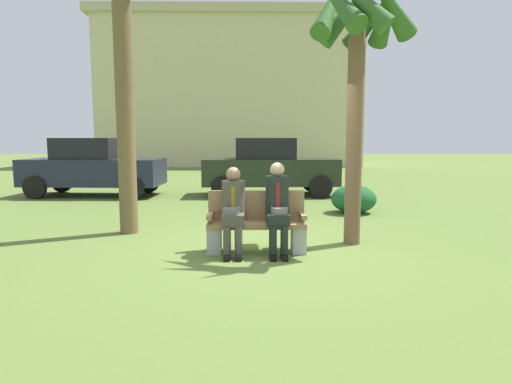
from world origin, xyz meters
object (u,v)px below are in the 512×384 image
at_px(palm_tree_short, 359,30).
at_px(parked_car_far, 269,167).
at_px(seated_man_right, 278,204).
at_px(parked_car_near, 93,167).
at_px(palm_tree_tall, 121,1).
at_px(building_backdrop, 232,93).
at_px(park_bench, 256,225).
at_px(shrub_near_bench, 354,199).
at_px(seated_man_left, 233,206).

height_order(palm_tree_short, parked_car_far, palm_tree_short).
distance_m(seated_man_right, parked_car_near, 8.23).
distance_m(palm_tree_tall, palm_tree_short, 3.97).
distance_m(palm_tree_short, building_backdrop, 22.46).
xyz_separation_m(palm_tree_tall, parked_car_near, (-2.39, 5.10, -3.13)).
distance_m(park_bench, parked_car_near, 7.96).
distance_m(seated_man_right, shrub_near_bench, 4.01).
bearing_deg(building_backdrop, seated_man_left, -87.89).
bearing_deg(seated_man_right, seated_man_left, -179.40).
xyz_separation_m(palm_tree_short, parked_car_near, (-6.21, 5.99, -2.47)).
bearing_deg(parked_car_near, building_backdrop, 78.00).
height_order(shrub_near_bench, parked_car_far, parked_car_far).
distance_m(park_bench, palm_tree_tall, 4.42).
relative_size(seated_man_right, building_backdrop, 0.08).
bearing_deg(building_backdrop, park_bench, -87.02).
relative_size(seated_man_right, parked_car_near, 0.33).
bearing_deg(palm_tree_tall, seated_man_right, -30.01).
bearing_deg(seated_man_right, park_bench, 158.04).
bearing_deg(palm_tree_tall, palm_tree_short, -13.19).
distance_m(shrub_near_bench, parked_car_near, 7.58).
relative_size(seated_man_right, palm_tree_tall, 0.24).
relative_size(park_bench, seated_man_right, 1.08).
distance_m(seated_man_right, palm_tree_tall, 4.37).
bearing_deg(parked_car_far, shrub_near_bench, -60.67).
xyz_separation_m(palm_tree_tall, palm_tree_short, (3.81, -0.89, -0.66)).
relative_size(palm_tree_short, parked_car_far, 1.10).
distance_m(palm_tree_short, parked_car_near, 8.98).
height_order(park_bench, building_backdrop, building_backdrop).
bearing_deg(palm_tree_short, parked_car_far, 100.12).
relative_size(shrub_near_bench, parked_car_far, 0.26).
height_order(seated_man_left, shrub_near_bench, seated_man_left).
bearing_deg(parked_car_far, park_bench, -94.31).
xyz_separation_m(shrub_near_bench, parked_car_far, (-1.76, 3.14, 0.52)).
xyz_separation_m(park_bench, palm_tree_tall, (-2.25, 1.35, 3.56)).
relative_size(park_bench, seated_man_left, 1.14).
xyz_separation_m(shrub_near_bench, building_backdrop, (-3.44, 19.36, 4.24)).
relative_size(palm_tree_short, shrub_near_bench, 4.29).
bearing_deg(seated_man_right, parked_car_far, 88.40).
height_order(seated_man_right, parked_car_near, parked_car_near).
xyz_separation_m(park_bench, parked_car_near, (-4.64, 6.45, 0.44)).
relative_size(seated_man_left, palm_tree_tall, 0.23).
xyz_separation_m(seated_man_left, palm_tree_short, (1.91, 0.59, 2.60)).
height_order(seated_man_left, palm_tree_tall, palm_tree_tall).
bearing_deg(palm_tree_short, palm_tree_tall, 166.81).
bearing_deg(palm_tree_tall, park_bench, -31.01).
height_order(seated_man_right, palm_tree_tall, palm_tree_tall).
bearing_deg(seated_man_left, palm_tree_short, 17.11).
bearing_deg(parked_car_far, parked_car_near, -179.52).
height_order(palm_tree_tall, shrub_near_bench, palm_tree_tall).
distance_m(parked_car_near, building_backdrop, 17.04).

